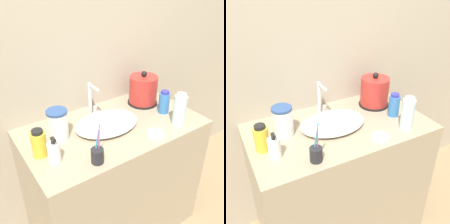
% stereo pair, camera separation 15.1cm
% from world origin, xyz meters
% --- Properties ---
extents(wall_back, '(6.00, 0.04, 2.60)m').
position_xyz_m(wall_back, '(0.00, 0.63, 1.30)').
color(wall_back, '#ADA38E').
rests_on(wall_back, ground_plane).
extents(vanity_counter, '(1.09, 0.61, 0.87)m').
position_xyz_m(vanity_counter, '(0.00, 0.30, 0.44)').
color(vanity_counter, gray).
rests_on(vanity_counter, ground_plane).
extents(sink_basin, '(0.40, 0.29, 0.05)m').
position_xyz_m(sink_basin, '(-0.04, 0.32, 0.89)').
color(sink_basin, silver).
rests_on(sink_basin, vanity_counter).
extents(faucet, '(0.06, 0.11, 0.21)m').
position_xyz_m(faucet, '(-0.03, 0.50, 0.98)').
color(faucet, silver).
rests_on(faucet, vanity_counter).
extents(electric_kettle, '(0.20, 0.20, 0.23)m').
position_xyz_m(electric_kettle, '(0.34, 0.44, 0.96)').
color(electric_kettle, black).
rests_on(electric_kettle, vanity_counter).
extents(toothbrush_cup, '(0.06, 0.06, 0.21)m').
position_xyz_m(toothbrush_cup, '(-0.25, 0.08, 0.91)').
color(toothbrush_cup, '#232328').
rests_on(toothbrush_cup, vanity_counter).
extents(lotion_bottle, '(0.06, 0.06, 0.14)m').
position_xyz_m(lotion_bottle, '(-0.42, 0.20, 0.93)').
color(lotion_bottle, white).
rests_on(lotion_bottle, vanity_counter).
extents(shampoo_bottle, '(0.07, 0.07, 0.15)m').
position_xyz_m(shampoo_bottle, '(0.36, 0.26, 0.94)').
color(shampoo_bottle, '#3370B7').
rests_on(shampoo_bottle, vanity_counter).
extents(mouthwash_bottle, '(0.08, 0.08, 0.20)m').
position_xyz_m(mouthwash_bottle, '(0.34, 0.11, 0.97)').
color(mouthwash_bottle, silver).
rests_on(mouthwash_bottle, vanity_counter).
extents(hand_cream_bottle, '(0.08, 0.08, 0.15)m').
position_xyz_m(hand_cream_bottle, '(-0.46, 0.29, 0.94)').
color(hand_cream_bottle, gold).
rests_on(hand_cream_bottle, vanity_counter).
extents(soap_dish, '(0.11, 0.11, 0.03)m').
position_xyz_m(soap_dish, '(0.14, 0.09, 0.88)').
color(soap_dish, silver).
rests_on(soap_dish, vanity_counter).
extents(water_pitcher, '(0.11, 0.11, 0.17)m').
position_xyz_m(water_pitcher, '(-0.32, 0.37, 0.96)').
color(water_pitcher, silver).
rests_on(water_pitcher, vanity_counter).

